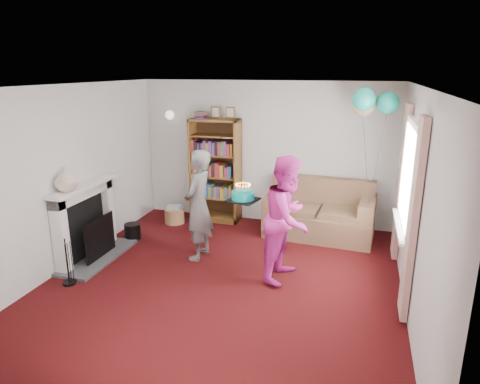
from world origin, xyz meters
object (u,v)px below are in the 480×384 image
(sofa, at_px, (320,215))
(birthday_cake, at_px, (243,196))
(person_striped, at_px, (198,205))
(person_magenta, at_px, (288,218))
(bookcase, at_px, (216,171))

(sofa, xyz_separation_m, birthday_cake, (-0.85, -1.77, 0.77))
(person_striped, bearing_deg, sofa, 133.73)
(person_striped, distance_m, person_magenta, 1.36)
(bookcase, xyz_separation_m, person_striped, (0.30, -1.65, -0.10))
(bookcase, bearing_deg, person_striped, -79.69)
(person_striped, height_order, birthday_cake, person_striped)
(bookcase, relative_size, birthday_cake, 5.76)
(person_magenta, xyz_separation_m, birthday_cake, (-0.58, -0.09, 0.29))
(bookcase, height_order, person_magenta, bookcase)
(birthday_cake, bearing_deg, bookcase, 117.99)
(sofa, relative_size, person_striped, 1.07)
(bookcase, distance_m, person_magenta, 2.52)
(birthday_cake, bearing_deg, sofa, 64.24)
(sofa, bearing_deg, bookcase, 177.47)
(sofa, relative_size, birthday_cake, 4.84)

